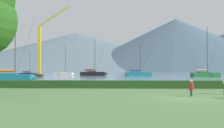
# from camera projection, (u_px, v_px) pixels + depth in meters

# --- Properties ---
(ground_plane) EXTENTS (1000.00, 1000.00, 0.00)m
(ground_plane) POSITION_uv_depth(u_px,v_px,m) (185.00, 98.00, 20.24)
(ground_plane) COLOR #517A42
(harbor_water) EXTENTS (320.00, 246.00, 0.00)m
(harbor_water) POSITION_uv_depth(u_px,v_px,m) (133.00, 73.00, 157.08)
(harbor_water) COLOR gray
(harbor_water) RESTS_ON ground_plane
(hedge_line) EXTENTS (80.00, 1.20, 0.83)m
(hedge_line) POSITION_uv_depth(u_px,v_px,m) (164.00, 84.00, 31.24)
(hedge_line) COLOR #284C23
(hedge_line) RESTS_ON ground_plane
(sailboat_slip_0) EXTENTS (6.86, 2.59, 8.22)m
(sailboat_slip_0) POSITION_uv_depth(u_px,v_px,m) (29.00, 74.00, 92.85)
(sailboat_slip_0) COLOR navy
(sailboat_slip_0) RESTS_ON harbor_water
(sailboat_slip_1) EXTENTS (7.26, 2.56, 10.99)m
(sailboat_slip_1) POSITION_uv_depth(u_px,v_px,m) (64.00, 74.00, 101.11)
(sailboat_slip_1) COLOR white
(sailboat_slip_1) RESTS_ON harbor_water
(sailboat_slip_2) EXTENTS (8.51, 2.79, 11.50)m
(sailboat_slip_2) POSITION_uv_depth(u_px,v_px,m) (12.00, 77.00, 50.92)
(sailboat_slip_2) COLOR #19707A
(sailboat_slip_2) RESTS_ON harbor_water
(sailboat_slip_5) EXTENTS (9.35, 3.20, 11.97)m
(sailboat_slip_5) POSITION_uv_depth(u_px,v_px,m) (93.00, 73.00, 96.28)
(sailboat_slip_5) COLOR black
(sailboat_slip_5) RESTS_ON harbor_water
(sailboat_slip_7) EXTENTS (8.91, 3.81, 13.57)m
(sailboat_slip_7) POSITION_uv_depth(u_px,v_px,m) (206.00, 74.00, 79.18)
(sailboat_slip_7) COLOR #236B38
(sailboat_slip_7) RESTS_ON harbor_water
(sailboat_slip_10) EXTENTS (9.02, 3.74, 10.07)m
(sailboat_slip_10) POSITION_uv_depth(u_px,v_px,m) (139.00, 74.00, 87.99)
(sailboat_slip_10) COLOR #19707A
(sailboat_slip_10) RESTS_ON harbor_water
(person_seated_viewer) EXTENTS (0.36, 0.57, 1.25)m
(person_seated_viewer) POSITION_uv_depth(u_px,v_px,m) (191.00, 87.00, 21.87)
(person_seated_viewer) COLOR #2D3347
(person_seated_viewer) RESTS_ON ground_plane
(dock_crane) EXTENTS (8.96, 2.00, 19.13)m
(dock_crane) POSITION_uv_depth(u_px,v_px,m) (41.00, 53.00, 78.81)
(dock_crane) COLOR #333338
(dock_crane) RESTS_ON ground_plane
(distant_hill_west_ridge) EXTENTS (334.50, 334.50, 48.95)m
(distant_hill_west_ridge) POSITION_uv_depth(u_px,v_px,m) (76.00, 52.00, 373.42)
(distant_hill_west_ridge) COLOR slate
(distant_hill_west_ridge) RESTS_ON ground_plane
(distant_hill_east_ridge) EXTENTS (235.03, 235.03, 57.24)m
(distant_hill_east_ridge) POSITION_uv_depth(u_px,v_px,m) (176.00, 45.00, 317.91)
(distant_hill_east_ridge) COLOR #425666
(distant_hill_east_ridge) RESTS_ON ground_plane
(distant_hill_far_shoulder) EXTENTS (269.60, 269.60, 49.96)m
(distant_hill_far_shoulder) POSITION_uv_depth(u_px,v_px,m) (197.00, 51.00, 356.38)
(distant_hill_far_shoulder) COLOR #425666
(distant_hill_far_shoulder) RESTS_ON ground_plane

